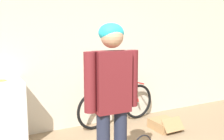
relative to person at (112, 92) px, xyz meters
name	(u,v)px	position (x,y,z in m)	size (l,w,h in m)	color
wall_back	(76,52)	(0.33, 1.89, 0.26)	(8.00, 0.07, 2.60)	beige
person	(112,92)	(0.00, 0.00, 0.00)	(0.60, 0.25, 1.73)	#23283D
bicycle	(117,105)	(1.00, 1.67, -0.69)	(1.63, 0.46, 0.73)	black
cardboard_box	(164,124)	(1.57, 1.04, -0.96)	(0.40, 0.52, 0.25)	#A87F51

